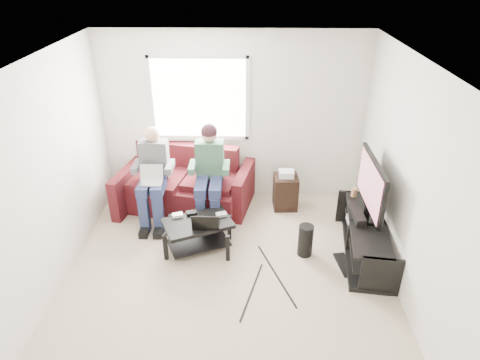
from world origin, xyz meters
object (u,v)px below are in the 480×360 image
Objects in this scene: tv_stand at (365,239)px; subwoofer at (305,240)px; sofa at (186,187)px; tv at (371,186)px; coffee_table at (198,229)px; end_table at (285,191)px.

tv_stand is 0.77m from subwoofer.
sofa is 2.77m from tv.
tv is (2.18, 0.04, 0.66)m from coffee_table.
tv_stand is 2.53× the size of end_table.
tv is at bearing 9.15° from subwoofer.
sofa reaches higher than coffee_table.
subwoofer is at bearing -178.20° from tv_stand.
sofa is 4.82× the size of subwoofer.
end_table is (-0.95, 1.05, -0.69)m from tv.
subwoofer is at bearing -81.31° from end_table.
sofa is 1.93× the size of tv.
sofa is at bearing 145.12° from subwoofer.
tv_stand is at bearing 1.80° from subwoofer.
tv is 2.50× the size of subwoofer.
coffee_table is 2.27m from tv.
tv_stand is 0.75m from tv.
tv_stand reaches higher than subwoofer.
end_table is (-0.18, 1.18, 0.06)m from subwoofer.
sofa is 3.37× the size of end_table.
tv_stand is (2.18, -0.06, -0.09)m from coffee_table.
tv_stand is 3.62× the size of subwoofer.
tv is at bearing -47.95° from end_table.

